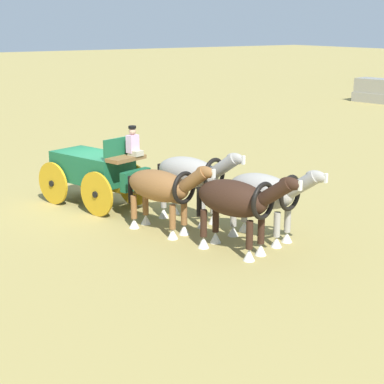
{
  "coord_description": "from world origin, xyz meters",
  "views": [
    {
      "loc": [
        18.56,
        -8.49,
        5.81
      ],
      "look_at": [
        4.21,
        1.08,
        1.2
      ],
      "focal_mm": 59.59,
      "sensor_mm": 36.0,
      "label": 1
    }
  ],
  "objects_px": {
    "draft_horse_rear_off": "(162,188)",
    "draft_horse_lead_near": "(265,193)",
    "draft_horse_lead_off": "(237,201)",
    "draft_horse_rear_near": "(192,175)",
    "show_wagon": "(96,170)"
  },
  "relations": [
    {
      "from": "draft_horse_rear_near",
      "to": "show_wagon",
      "type": "bearing_deg",
      "value": -153.33
    },
    {
      "from": "draft_horse_rear_off",
      "to": "draft_horse_lead_off",
      "type": "distance_m",
      "value": 2.59
    },
    {
      "from": "draft_horse_rear_near",
      "to": "draft_horse_lead_off",
      "type": "height_order",
      "value": "draft_horse_rear_near"
    },
    {
      "from": "draft_horse_rear_off",
      "to": "draft_horse_lead_near",
      "type": "xyz_separation_m",
      "value": [
        2.12,
        1.97,
        0.03
      ]
    },
    {
      "from": "show_wagon",
      "to": "draft_horse_lead_near",
      "type": "bearing_deg",
      "value": 22.3
    },
    {
      "from": "draft_horse_rear_off",
      "to": "draft_horse_lead_near",
      "type": "bearing_deg",
      "value": 42.95
    },
    {
      "from": "draft_horse_rear_near",
      "to": "draft_horse_lead_near",
      "type": "distance_m",
      "value": 2.6
    },
    {
      "from": "show_wagon",
      "to": "draft_horse_lead_near",
      "type": "relative_size",
      "value": 1.89
    },
    {
      "from": "show_wagon",
      "to": "draft_horse_rear_off",
      "type": "bearing_deg",
      "value": 5.74
    },
    {
      "from": "draft_horse_lead_near",
      "to": "show_wagon",
      "type": "bearing_deg",
      "value": -157.7
    },
    {
      "from": "draft_horse_rear_off",
      "to": "draft_horse_lead_near",
      "type": "relative_size",
      "value": 1.03
    },
    {
      "from": "draft_horse_rear_near",
      "to": "draft_horse_lead_off",
      "type": "xyz_separation_m",
      "value": [
        2.86,
        -0.52,
        -0.04
      ]
    },
    {
      "from": "show_wagon",
      "to": "draft_horse_rear_near",
      "type": "relative_size",
      "value": 1.81
    },
    {
      "from": "draft_horse_rear_near",
      "to": "draft_horse_lead_near",
      "type": "xyz_separation_m",
      "value": [
        2.49,
        0.73,
        -0.1
      ]
    },
    {
      "from": "draft_horse_rear_near",
      "to": "draft_horse_rear_off",
      "type": "height_order",
      "value": "draft_horse_rear_near"
    }
  ]
}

